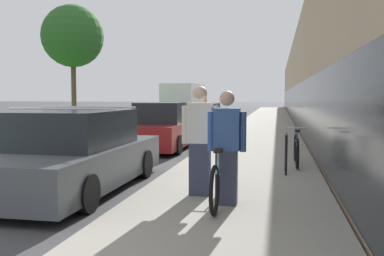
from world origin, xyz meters
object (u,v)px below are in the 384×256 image
person_rider (227,148)px  moving_truck (185,100)px  parked_sedan_curbside (76,154)px  cruiser_bike_nearest (296,149)px  vintage_roadster_curbside (164,128)px  parked_sedan_far (201,119)px  bike_rack_hoop (286,149)px  street_tree_far (73,37)px  person_bystander (200,141)px  tandem_bicycle (223,175)px

person_rider → moving_truck: size_ratio=0.23×
parked_sedan_curbside → moving_truck: bearing=98.1°
cruiser_bike_nearest → vintage_roadster_curbside: size_ratio=0.40×
parked_sedan_curbside → parked_sedan_far: parked_sedan_curbside is taller
bike_rack_hoop → street_tree_far: bearing=131.2°
parked_sedan_far → moving_truck: bearing=105.3°
cruiser_bike_nearest → street_tree_far: 17.50m
person_rider → cruiser_bike_nearest: (1.20, 4.04, -0.50)m
person_bystander → moving_truck: bearing=102.8°
tandem_bicycle → bike_rack_hoop: tandem_bicycle is taller
parked_sedan_curbside → moving_truck: 27.69m
parked_sedan_far → moving_truck: moving_truck is taller
bike_rack_hoop → cruiser_bike_nearest: size_ratio=0.46×
cruiser_bike_nearest → moving_truck: size_ratio=0.24×
tandem_bicycle → cruiser_bike_nearest: bearing=70.7°
tandem_bicycle → parked_sedan_far: size_ratio=0.64×
tandem_bicycle → person_bystander: (-0.42, 0.19, 0.53)m
parked_sedan_far → moving_truck: (-4.01, 14.68, 0.73)m
cruiser_bike_nearest → moving_truck: (-8.03, 24.26, 0.88)m
vintage_roadster_curbside → street_tree_far: size_ratio=0.68×
person_bystander → bike_rack_hoop: (1.45, 2.37, -0.40)m
person_rider → bike_rack_hoop: 3.07m
person_bystander → tandem_bicycle: bearing=-24.2°
parked_sedan_curbside → vintage_roadster_curbside: parked_sedan_curbside is taller
person_rider → vintage_roadster_curbside: size_ratio=0.38×
bike_rack_hoop → parked_sedan_far: parked_sedan_far is taller
tandem_bicycle → moving_truck: (-6.74, 27.94, 0.88)m
cruiser_bike_nearest → vintage_roadster_curbside: (-4.16, 3.26, 0.21)m
person_rider → parked_sedan_far: person_rider is taller
tandem_bicycle → moving_truck: 28.76m
tandem_bicycle → street_tree_far: street_tree_far is taller
tandem_bicycle → parked_sedan_curbside: (-2.83, 0.54, 0.19)m
bike_rack_hoop → street_tree_far: size_ratio=0.12×
bike_rack_hoop → cruiser_bike_nearest: (0.26, 1.13, -0.14)m
person_rider → cruiser_bike_nearest: 4.24m
parked_sedan_far → tandem_bicycle: bearing=-78.4°
parked_sedan_curbside → street_tree_far: 17.60m
person_rider → person_bystander: bearing=133.5°
bike_rack_hoop → vintage_roadster_curbside: size_ratio=0.18×
person_bystander → parked_sedan_far: size_ratio=0.43×
person_bystander → vintage_roadster_curbside: bearing=109.9°
person_bystander → vintage_roadster_curbside: (-2.45, 6.76, -0.33)m
parked_sedan_far → street_tree_far: street_tree_far is taller
parked_sedan_curbside → parked_sedan_far: size_ratio=1.12×
tandem_bicycle → person_rider: bearing=-75.4°
tandem_bicycle → cruiser_bike_nearest: (1.29, 3.69, -0.01)m
person_rider → street_tree_far: bearing=123.4°
tandem_bicycle → bike_rack_hoop: size_ratio=3.22×
vintage_roadster_curbside → street_tree_far: bearing=131.1°
tandem_bicycle → moving_truck: size_ratio=0.36×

